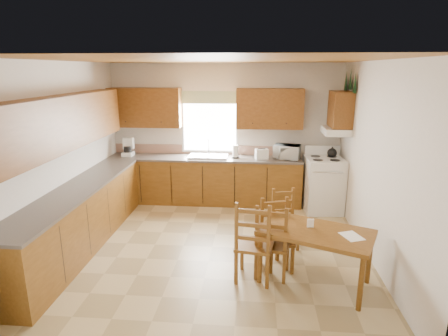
# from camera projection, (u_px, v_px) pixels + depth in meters

# --- Properties ---
(floor) EXTENTS (4.50, 4.50, 0.00)m
(floor) POSITION_uv_depth(u_px,v_px,m) (212.00, 247.00, 5.61)
(floor) COLOR tan
(floor) RESTS_ON ground
(ceiling) EXTENTS (4.50, 4.50, 0.00)m
(ceiling) POSITION_uv_depth(u_px,v_px,m) (211.00, 60.00, 4.92)
(ceiling) COLOR brown
(ceiling) RESTS_ON floor
(wall_left) EXTENTS (4.50, 4.50, 0.00)m
(wall_left) POSITION_uv_depth(u_px,v_px,m) (59.00, 156.00, 5.45)
(wall_left) COLOR beige
(wall_left) RESTS_ON floor
(wall_right) EXTENTS (4.50, 4.50, 0.00)m
(wall_right) POSITION_uv_depth(u_px,v_px,m) (376.00, 163.00, 5.08)
(wall_right) COLOR beige
(wall_right) RESTS_ON floor
(wall_back) EXTENTS (4.50, 4.50, 0.00)m
(wall_back) POSITION_uv_depth(u_px,v_px,m) (225.00, 133.00, 7.43)
(wall_back) COLOR beige
(wall_back) RESTS_ON floor
(wall_front) EXTENTS (4.50, 4.50, 0.00)m
(wall_front) POSITION_uv_depth(u_px,v_px,m) (179.00, 223.00, 3.10)
(wall_front) COLOR beige
(wall_front) RESTS_ON floor
(lower_cab_back) EXTENTS (3.75, 0.60, 0.88)m
(lower_cab_back) POSITION_uv_depth(u_px,v_px,m) (205.00, 181.00, 7.41)
(lower_cab_back) COLOR brown
(lower_cab_back) RESTS_ON floor
(lower_cab_left) EXTENTS (0.60, 3.60, 0.88)m
(lower_cab_left) POSITION_uv_depth(u_px,v_px,m) (80.00, 219.00, 5.52)
(lower_cab_left) COLOR brown
(lower_cab_left) RESTS_ON floor
(counter_back) EXTENTS (3.75, 0.63, 0.04)m
(counter_back) POSITION_uv_depth(u_px,v_px,m) (205.00, 158.00, 7.29)
(counter_back) COLOR #4F4741
(counter_back) RESTS_ON lower_cab_back
(counter_left) EXTENTS (0.63, 3.60, 0.04)m
(counter_left) POSITION_uv_depth(u_px,v_px,m) (77.00, 189.00, 5.40)
(counter_left) COLOR #4F4741
(counter_left) RESTS_ON lower_cab_left
(backsplash) EXTENTS (3.75, 0.01, 0.18)m
(backsplash) POSITION_uv_depth(u_px,v_px,m) (206.00, 149.00, 7.54)
(backsplash) COLOR #98705D
(backsplash) RESTS_ON counter_back
(upper_cab_back_left) EXTENTS (1.41, 0.33, 0.75)m
(upper_cab_back_left) POSITION_uv_depth(u_px,v_px,m) (145.00, 108.00, 7.27)
(upper_cab_back_left) COLOR brown
(upper_cab_back_left) RESTS_ON wall_back
(upper_cab_back_right) EXTENTS (1.25, 0.33, 0.75)m
(upper_cab_back_right) POSITION_uv_depth(u_px,v_px,m) (270.00, 109.00, 7.07)
(upper_cab_back_right) COLOR brown
(upper_cab_back_right) RESTS_ON wall_back
(upper_cab_left) EXTENTS (0.33, 3.60, 0.75)m
(upper_cab_left) POSITION_uv_depth(u_px,v_px,m) (60.00, 124.00, 5.17)
(upper_cab_left) COLOR brown
(upper_cab_left) RESTS_ON wall_left
(upper_cab_stove) EXTENTS (0.33, 0.62, 0.62)m
(upper_cab_stove) POSITION_uv_depth(u_px,v_px,m) (340.00, 109.00, 6.54)
(upper_cab_stove) COLOR brown
(upper_cab_stove) RESTS_ON wall_right
(range_hood) EXTENTS (0.44, 0.62, 0.12)m
(range_hood) POSITION_uv_depth(u_px,v_px,m) (336.00, 131.00, 6.64)
(range_hood) COLOR silver
(range_hood) RESTS_ON wall_right
(window_frame) EXTENTS (1.13, 0.02, 1.18)m
(window_frame) POSITION_uv_depth(u_px,v_px,m) (210.00, 123.00, 7.38)
(window_frame) COLOR silver
(window_frame) RESTS_ON wall_back
(window_pane) EXTENTS (1.05, 0.01, 1.10)m
(window_pane) POSITION_uv_depth(u_px,v_px,m) (210.00, 123.00, 7.37)
(window_pane) COLOR white
(window_pane) RESTS_ON wall_back
(window_valance) EXTENTS (1.19, 0.01, 0.24)m
(window_valance) POSITION_uv_depth(u_px,v_px,m) (209.00, 97.00, 7.22)
(window_valance) COLOR #4F7740
(window_valance) RESTS_ON wall_back
(sink_basin) EXTENTS (0.75, 0.45, 0.04)m
(sink_basin) POSITION_uv_depth(u_px,v_px,m) (208.00, 156.00, 7.27)
(sink_basin) COLOR silver
(sink_basin) RESTS_ON counter_back
(pine_decal_a) EXTENTS (0.22, 0.22, 0.36)m
(pine_decal_a) POSITION_uv_depth(u_px,v_px,m) (355.00, 82.00, 6.10)
(pine_decal_a) COLOR black
(pine_decal_a) RESTS_ON wall_right
(pine_decal_b) EXTENTS (0.22, 0.22, 0.36)m
(pine_decal_b) POSITION_uv_depth(u_px,v_px,m) (351.00, 79.00, 6.39)
(pine_decal_b) COLOR black
(pine_decal_b) RESTS_ON wall_right
(pine_decal_c) EXTENTS (0.22, 0.22, 0.36)m
(pine_decal_c) POSITION_uv_depth(u_px,v_px,m) (346.00, 81.00, 6.71)
(pine_decal_c) COLOR black
(pine_decal_c) RESTS_ON wall_right
(stove) EXTENTS (0.72, 0.74, 0.99)m
(stove) POSITION_uv_depth(u_px,v_px,m) (323.00, 185.00, 6.95)
(stove) COLOR silver
(stove) RESTS_ON floor
(coffeemaker) EXTENTS (0.27, 0.30, 0.37)m
(coffeemaker) POSITION_uv_depth(u_px,v_px,m) (128.00, 147.00, 7.35)
(coffeemaker) COLOR silver
(coffeemaker) RESTS_ON counter_back
(paper_towel) EXTENTS (0.14, 0.14, 0.25)m
(paper_towel) POSITION_uv_depth(u_px,v_px,m) (235.00, 151.00, 7.20)
(paper_towel) COLOR white
(paper_towel) RESTS_ON counter_back
(toaster) EXTENTS (0.27, 0.20, 0.19)m
(toaster) POSITION_uv_depth(u_px,v_px,m) (262.00, 154.00, 7.11)
(toaster) COLOR silver
(toaster) RESTS_ON counter_back
(microwave) EXTENTS (0.51, 0.42, 0.27)m
(microwave) POSITION_uv_depth(u_px,v_px,m) (287.00, 152.00, 7.12)
(microwave) COLOR silver
(microwave) RESTS_ON counter_back
(dining_table) EXTENTS (1.50, 1.21, 0.70)m
(dining_table) POSITION_uv_depth(u_px,v_px,m) (315.00, 257.00, 4.60)
(dining_table) COLOR brown
(dining_table) RESTS_ON floor
(chair_near_left) EXTENTS (0.51, 0.49, 1.06)m
(chair_near_left) POSITION_uv_depth(u_px,v_px,m) (255.00, 240.00, 4.64)
(chair_near_left) COLOR brown
(chair_near_left) RESTS_ON floor
(chair_near_right) EXTENTS (0.48, 0.47, 0.99)m
(chair_near_right) POSITION_uv_depth(u_px,v_px,m) (273.00, 240.00, 4.73)
(chair_near_right) COLOR brown
(chair_near_right) RESTS_ON floor
(chair_far_left) EXTENTS (0.47, 0.46, 0.94)m
(chair_far_left) POSITION_uv_depth(u_px,v_px,m) (277.00, 236.00, 4.89)
(chair_far_left) COLOR brown
(chair_far_left) RESTS_ON floor
(chair_far_right) EXTENTS (0.44, 0.43, 0.87)m
(chair_far_right) POSITION_uv_depth(u_px,v_px,m) (285.00, 220.00, 5.51)
(chair_far_right) COLOR brown
(chair_far_right) RESTS_ON floor
(table_paper) EXTENTS (0.28, 0.32, 0.00)m
(table_paper) POSITION_uv_depth(u_px,v_px,m) (352.00, 236.00, 4.35)
(table_paper) COLOR white
(table_paper) RESTS_ON dining_table
(table_card) EXTENTS (0.08, 0.03, 0.11)m
(table_card) POSITION_uv_depth(u_px,v_px,m) (310.00, 223.00, 4.59)
(table_card) COLOR white
(table_card) RESTS_ON dining_table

